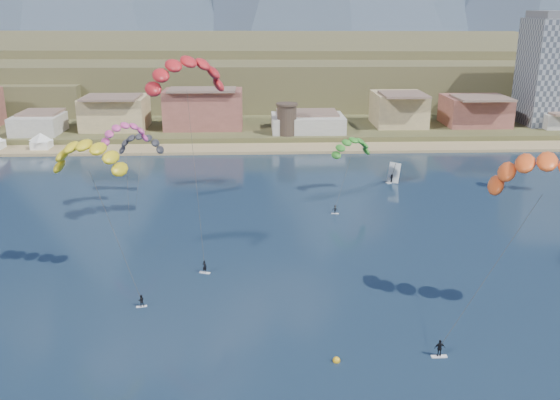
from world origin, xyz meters
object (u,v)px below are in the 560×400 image
(kitesurfer_orange, at_px, (546,168))
(kitesurfer_green, at_px, (352,144))
(buoy, at_px, (336,360))
(windsurfer, at_px, (393,177))
(kitesurfer_red, at_px, (186,69))
(kitesurfer_yellow, at_px, (88,152))
(watchtower, at_px, (287,119))
(apartment_tower, at_px, (560,69))

(kitesurfer_orange, relative_size, kitesurfer_green, 1.49)
(buoy, bearing_deg, kitesurfer_green, 80.20)
(kitesurfer_green, height_order, windsurfer, kitesurfer_green)
(kitesurfer_red, distance_m, kitesurfer_yellow, 21.42)
(kitesurfer_orange, distance_m, windsurfer, 59.86)
(watchtower, xyz_separation_m, kitesurfer_red, (-18.56, -69.16, 20.19))
(apartment_tower, distance_m, kitesurfer_green, 93.32)
(kitesurfer_orange, distance_m, buoy, 31.40)
(apartment_tower, bearing_deg, kitesurfer_yellow, -137.85)
(kitesurfer_red, xyz_separation_m, windsurfer, (38.79, 28.87, -25.20))
(windsurfer, bearing_deg, kitesurfer_orange, -86.27)
(kitesurfer_orange, bearing_deg, watchtower, 103.80)
(kitesurfer_orange, xyz_separation_m, windsurfer, (-3.74, 57.28, -17.00))
(kitesurfer_yellow, bearing_deg, apartment_tower, 42.15)
(apartment_tower, xyz_separation_m, kitesurfer_green, (-69.81, -61.41, -7.90))
(windsurfer, distance_m, buoy, 69.22)
(watchtower, relative_size, kitesurfer_orange, 0.36)
(apartment_tower, height_order, kitesurfer_orange, apartment_tower)
(kitesurfer_orange, height_order, buoy, kitesurfer_orange)
(kitesurfer_yellow, distance_m, windsurfer, 69.15)
(watchtower, xyz_separation_m, kitesurfer_green, (10.19, -47.41, 3.55))
(watchtower, distance_m, kitesurfer_orange, 101.19)
(kitesurfer_green, bearing_deg, windsurfer, 35.31)
(kitesurfer_orange, relative_size, buoy, 29.52)
(apartment_tower, relative_size, watchtower, 3.72)
(kitesurfer_yellow, relative_size, buoy, 26.41)
(apartment_tower, bearing_deg, kitesurfer_green, -138.66)
(apartment_tower, relative_size, windsurfer, 7.48)
(apartment_tower, xyz_separation_m, kitesurfer_orange, (-56.03, -111.57, 0.53))
(apartment_tower, xyz_separation_m, windsurfer, (-59.76, -54.29, -16.46))
(apartment_tower, relative_size, buoy, 39.77)
(kitesurfer_red, relative_size, kitesurfer_orange, 1.30)
(kitesurfer_green, bearing_deg, watchtower, 102.13)
(buoy, bearing_deg, kitesurfer_orange, 20.36)
(apartment_tower, height_order, watchtower, apartment_tower)
(kitesurfer_red, xyz_separation_m, buoy, (18.55, -37.31, -26.42))
(apartment_tower, height_order, kitesurfer_red, apartment_tower)
(kitesurfer_yellow, bearing_deg, kitesurfer_green, 43.53)
(kitesurfer_yellow, bearing_deg, kitesurfer_orange, -12.93)
(kitesurfer_yellow, bearing_deg, watchtower, 70.82)
(kitesurfer_yellow, relative_size, kitesurfer_green, 1.34)
(kitesurfer_orange, bearing_deg, windsurfer, 93.73)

